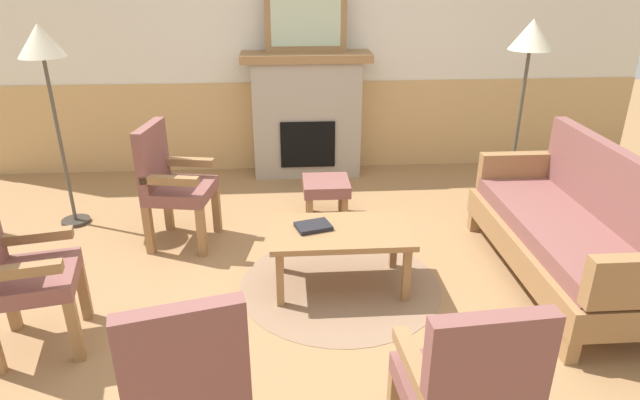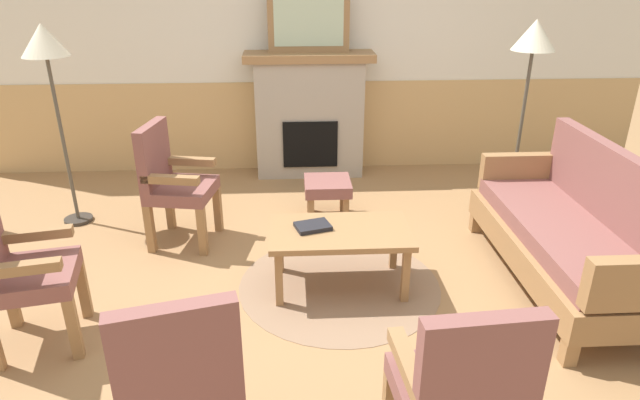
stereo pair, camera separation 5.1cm
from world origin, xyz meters
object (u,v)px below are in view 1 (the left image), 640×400
at_px(footstool, 326,188).
at_px(armchair_front_center, 187,381).
at_px(framed_picture, 306,23).
at_px(armchair_near_fireplace, 171,180).
at_px(armchair_by_window_left, 15,267).
at_px(fireplace, 307,114).
at_px(floor_lamp_by_chairs, 43,54).
at_px(coffee_table, 341,237).
at_px(couch, 568,231).
at_px(book_on_table, 313,226).
at_px(floor_lamp_by_couch, 530,47).
at_px(armchair_front_left, 468,388).

distance_m(footstool, armchair_front_center, 2.76).
xyz_separation_m(framed_picture, armchair_near_fireplace, (-1.14, -1.50, -1.02)).
distance_m(framed_picture, armchair_by_window_left, 3.46).
relative_size(fireplace, floor_lamp_by_chairs, 0.77).
bearing_deg(coffee_table, footstool, 90.54).
distance_m(couch, book_on_table, 1.77).
distance_m(armchair_by_window_left, floor_lamp_by_couch, 4.13).
bearing_deg(armchair_front_center, floor_lamp_by_chairs, 117.88).
bearing_deg(armchair_front_left, floor_lamp_by_couch, 64.80).
bearing_deg(framed_picture, book_on_table, -91.59).
relative_size(armchair_near_fireplace, floor_lamp_by_chairs, 0.58).
xyz_separation_m(book_on_table, armchair_by_window_left, (-1.71, -0.56, 0.08)).
relative_size(framed_picture, book_on_table, 3.48).
bearing_deg(floor_lamp_by_chairs, coffee_table, -27.75).
xyz_separation_m(fireplace, floor_lamp_by_couch, (1.83, -1.00, 0.80)).
xyz_separation_m(footstool, floor_lamp_by_chairs, (-2.21, 0.06, 1.17)).
xyz_separation_m(framed_picture, floor_lamp_by_chairs, (-2.09, -1.09, -0.11)).
relative_size(armchair_by_window_left, floor_lamp_by_couch, 0.58).
bearing_deg(coffee_table, floor_lamp_by_couch, 36.40).
bearing_deg(floor_lamp_by_couch, footstool, -175.05).
bearing_deg(coffee_table, couch, -2.02).
xyz_separation_m(couch, coffee_table, (-1.58, 0.06, -0.01)).
bearing_deg(fireplace, couch, -53.59).
distance_m(coffee_table, floor_lamp_by_couch, 2.37).
distance_m(book_on_table, armchair_front_center, 1.67).
bearing_deg(fireplace, armchair_near_fireplace, -127.18).
xyz_separation_m(armchair_front_left, armchair_front_center, (-1.14, 0.12, 0.00)).
bearing_deg(framed_picture, armchair_near_fireplace, -127.18).
xyz_separation_m(coffee_table, floor_lamp_by_couch, (1.71, 1.26, 1.06)).
distance_m(fireplace, coffee_table, 2.27).
relative_size(framed_picture, armchair_front_center, 0.82).
distance_m(armchair_near_fireplace, armchair_front_left, 2.88).
relative_size(coffee_table, floor_lamp_by_couch, 0.57).
xyz_separation_m(footstool, armchair_near_fireplace, (-1.25, -0.36, 0.25)).
height_order(fireplace, armchair_by_window_left, fireplace).
bearing_deg(book_on_table, armchair_front_center, -111.51).
height_order(coffee_table, armchair_front_center, armchair_front_center).
bearing_deg(coffee_table, framed_picture, 93.14).
bearing_deg(floor_lamp_by_couch, coffee_table, -143.60).
bearing_deg(book_on_table, couch, -2.79).
height_order(footstool, armchair_near_fireplace, armchair_near_fireplace).
height_order(fireplace, armchair_front_center, fireplace).
height_order(coffee_table, floor_lamp_by_chairs, floor_lamp_by_chairs).
bearing_deg(armchair_front_left, armchair_front_center, 173.84).
bearing_deg(armchair_by_window_left, coffee_table, 15.74).
distance_m(armchair_front_left, floor_lamp_by_chairs, 3.91).
height_order(book_on_table, floor_lamp_by_couch, floor_lamp_by_couch).
bearing_deg(armchair_by_window_left, armchair_near_fireplace, 63.75).
bearing_deg(fireplace, floor_lamp_by_couch, -28.52).
relative_size(floor_lamp_by_couch, floor_lamp_by_chairs, 1.00).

